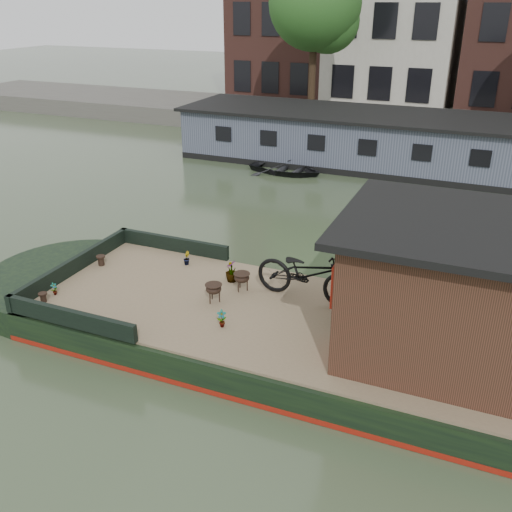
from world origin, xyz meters
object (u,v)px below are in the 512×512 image
at_px(cabin, 457,289).
at_px(brazier_rear, 242,282).
at_px(bicycle, 307,274).
at_px(dinghy, 286,165).
at_px(potted_plant_a, 222,319).
at_px(brazier_front, 214,293).

distance_m(cabin, brazier_rear, 4.44).
height_order(bicycle, brazier_rear, bicycle).
bearing_deg(dinghy, cabin, -141.31).
bearing_deg(potted_plant_a, brazier_rear, 99.80).
distance_m(bicycle, brazier_front, 1.94).
height_order(cabin, dinghy, cabin).
distance_m(brazier_front, brazier_rear, 0.75).
bearing_deg(brazier_rear, potted_plant_a, -80.20).
height_order(bicycle, brazier_front, bicycle).
bearing_deg(potted_plant_a, brazier_front, 125.32).
xyz_separation_m(potted_plant_a, dinghy, (-3.24, 12.33, -0.52)).
bearing_deg(dinghy, brazier_front, -160.51).
xyz_separation_m(potted_plant_a, brazier_rear, (-0.26, 1.50, 0.02)).
distance_m(potted_plant_a, brazier_rear, 1.52).
height_order(potted_plant_a, brazier_front, brazier_front).
relative_size(potted_plant_a, brazier_rear, 0.88).
distance_m(cabin, brazier_front, 4.70).
relative_size(potted_plant_a, brazier_front, 0.88).
distance_m(brazier_front, dinghy, 11.83).
relative_size(cabin, dinghy, 1.36).
bearing_deg(cabin, potted_plant_a, -168.31).
bearing_deg(bicycle, cabin, -100.96).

